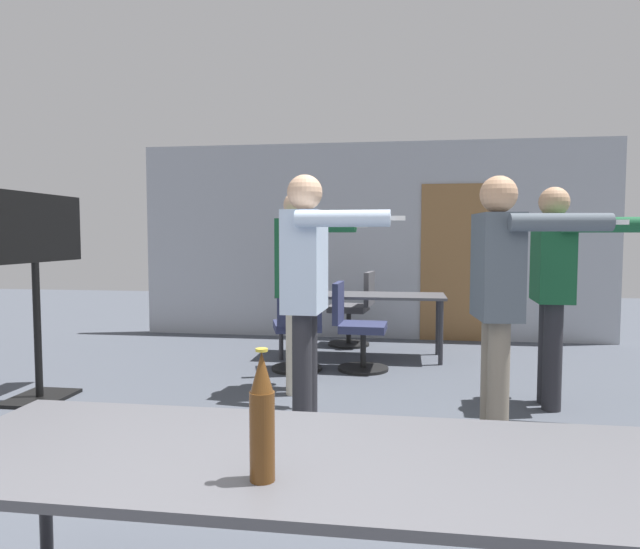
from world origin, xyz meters
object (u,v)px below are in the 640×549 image
tv_screen (35,265)px  office_chair_far_right (355,311)px  person_far_watching (307,279)px  office_chair_mid_tucked (297,330)px  person_near_casual (554,276)px  person_left_plaid (299,272)px  office_chair_far_left (356,330)px  beer_bottle (262,419)px  person_right_polo (499,286)px

tv_screen → office_chair_far_right: tv_screen is taller
tv_screen → person_far_watching: bearing=-102.5°
office_chair_mid_tucked → person_near_casual: bearing=-37.9°
person_left_plaid → tv_screen: bearing=-67.7°
office_chair_far_left → beer_bottle: bearing=3.6°
person_far_watching → office_chair_mid_tucked: bearing=-165.0°
office_chair_far_left → person_near_casual: bearing=60.3°
person_right_polo → office_chair_far_right: (-1.20, 3.32, -0.63)m
person_near_casual → person_left_plaid: bearing=-91.2°
office_chair_mid_tucked → office_chair_far_right: bearing=55.7°
person_left_plaid → office_chair_far_right: 2.28m
person_left_plaid → office_chair_far_left: person_left_plaid is taller
tv_screen → office_chair_far_right: bearing=-41.5°
person_left_plaid → beer_bottle: bearing=16.0°
person_left_plaid → office_chair_far_right: person_left_plaid is taller
person_right_polo → office_chair_mid_tucked: size_ratio=1.93×
person_right_polo → office_chair_mid_tucked: 2.59m
office_chair_far_right → office_chair_mid_tucked: bearing=169.2°
person_left_plaid → office_chair_mid_tucked: person_left_plaid is taller
office_chair_far_right → beer_bottle: 5.62m
person_left_plaid → office_chair_far_left: (0.43, 0.90, -0.65)m
beer_bottle → tv_screen: bearing=132.8°
person_near_casual → tv_screen: bearing=-81.5°
tv_screen → office_chair_far_left: bearing=-60.1°
person_left_plaid → office_chair_far_left: 1.19m
person_right_polo → office_chair_mid_tucked: person_right_polo is taller
person_right_polo → person_near_casual: bearing=145.2°
person_near_casual → person_left_plaid: size_ratio=1.00×
person_left_plaid → person_right_polo: bearing=59.9°
person_right_polo → beer_bottle: 2.49m
beer_bottle → office_chair_mid_tucked: bearing=99.3°
person_far_watching → office_chair_far_right: 3.33m
tv_screen → office_chair_far_left: tv_screen is taller
person_far_watching → person_right_polo: (1.25, -0.05, -0.02)m
beer_bottle → office_chair_far_right: bearing=92.2°
tv_screen → person_right_polo: size_ratio=0.99×
tv_screen → office_chair_far_left: (2.55, 1.47, -0.72)m
office_chair_far_right → office_chair_far_left: 1.28m
tv_screen → person_right_polo: bearing=-99.1°
person_far_watching → office_chair_mid_tucked: person_far_watching is taller
office_chair_far_right → beer_bottle: bearing=-170.9°
office_chair_far_right → beer_bottle: (0.22, -5.60, 0.45)m
person_left_plaid → beer_bottle: (0.53, -3.43, -0.17)m
office_chair_far_right → office_chair_far_left: office_chair_far_right is taller
person_left_plaid → beer_bottle: 3.47m
person_near_casual → person_far_watching: bearing=-59.9°
tv_screen → beer_bottle: bearing=-137.2°
person_right_polo → office_chair_far_right: person_right_polo is taller
tv_screen → office_chair_mid_tucked: tv_screen is taller
office_chair_far_left → office_chair_far_right: bearing=-172.4°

